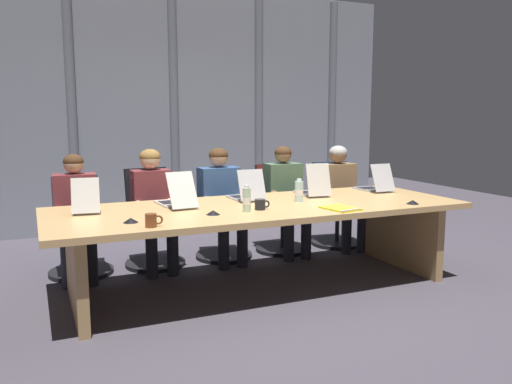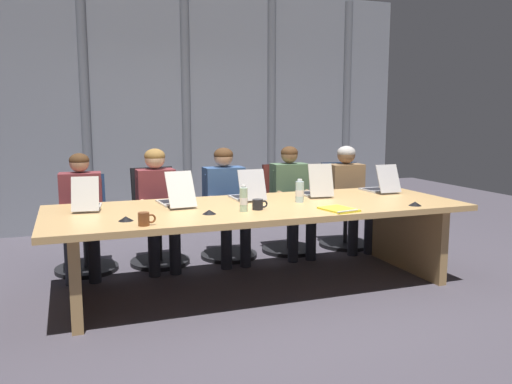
# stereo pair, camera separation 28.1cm
# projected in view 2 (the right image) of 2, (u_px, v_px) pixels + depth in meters

# --- Properties ---
(ground_plane) EXTENTS (12.55, 12.55, 0.00)m
(ground_plane) POSITION_uv_depth(u_px,v_px,m) (260.00, 286.00, 4.61)
(ground_plane) COLOR #47424C
(conference_table) EXTENTS (3.58, 1.28, 0.73)m
(conference_table) POSITION_uv_depth(u_px,v_px,m) (260.00, 222.00, 4.52)
(conference_table) COLOR tan
(conference_table) RESTS_ON ground_plane
(curtain_backdrop) EXTENTS (6.27, 0.17, 3.18)m
(curtain_backdrop) POSITION_uv_depth(u_px,v_px,m) (186.00, 109.00, 7.00)
(curtain_backdrop) COLOR gray
(curtain_backdrop) RESTS_ON ground_plane
(laptop_left_end) EXTENTS (0.26, 0.44, 0.28)m
(laptop_left_end) POSITION_uv_depth(u_px,v_px,m) (87.00, 203.00, 4.30)
(laptop_left_end) COLOR beige
(laptop_left_end) RESTS_ON conference_table
(laptop_left_mid) EXTENTS (0.27, 0.53, 0.31)m
(laptop_left_mid) POSITION_uv_depth(u_px,v_px,m) (175.00, 198.00, 4.50)
(laptop_left_mid) COLOR beige
(laptop_left_mid) RESTS_ON conference_table
(laptop_center) EXTENTS (0.25, 0.41, 0.29)m
(laptop_center) POSITION_uv_depth(u_px,v_px,m) (248.00, 193.00, 4.80)
(laptop_center) COLOR #BCBCC1
(laptop_center) RESTS_ON conference_table
(laptop_right_mid) EXTENTS (0.27, 0.44, 0.32)m
(laptop_right_mid) POSITION_uv_depth(u_px,v_px,m) (315.00, 190.00, 5.01)
(laptop_right_mid) COLOR beige
(laptop_right_mid) RESTS_ON conference_table
(laptop_right_end) EXTENTS (0.25, 0.42, 0.29)m
(laptop_right_end) POSITION_uv_depth(u_px,v_px,m) (380.00, 186.00, 5.27)
(laptop_right_end) COLOR #BCBCC1
(laptop_right_end) RESTS_ON conference_table
(office_chair_left_end) EXTENTS (0.60, 0.60, 0.92)m
(office_chair_left_end) POSITION_uv_depth(u_px,v_px,m) (85.00, 235.00, 5.07)
(office_chair_left_end) COLOR navy
(office_chair_left_end) RESTS_ON ground_plane
(office_chair_left_mid) EXTENTS (0.60, 0.60, 0.97)m
(office_chair_left_mid) POSITION_uv_depth(u_px,v_px,m) (158.00, 228.00, 5.31)
(office_chair_left_mid) COLOR black
(office_chair_left_mid) RESTS_ON ground_plane
(office_chair_center) EXTENTS (0.60, 0.60, 0.91)m
(office_chair_center) POSITION_uv_depth(u_px,v_px,m) (228.00, 224.00, 5.56)
(office_chair_center) COLOR black
(office_chair_center) RESTS_ON ground_plane
(office_chair_right_mid) EXTENTS (0.60, 0.60, 0.96)m
(office_chair_right_mid) POSITION_uv_depth(u_px,v_px,m) (287.00, 219.00, 5.80)
(office_chair_right_mid) COLOR #511E19
(office_chair_right_mid) RESTS_ON ground_plane
(office_chair_right_end) EXTENTS (0.60, 0.61, 0.95)m
(office_chair_right_end) POSITION_uv_depth(u_px,v_px,m) (344.00, 215.00, 6.04)
(office_chair_right_end) COLOR navy
(office_chair_right_end) RESTS_ON ground_plane
(person_left_end) EXTENTS (0.41, 0.56, 1.15)m
(person_left_end) POSITION_uv_depth(u_px,v_px,m) (81.00, 207.00, 4.87)
(person_left_end) COLOR brown
(person_left_end) RESTS_ON ground_plane
(person_left_mid) EXTENTS (0.38, 0.55, 1.18)m
(person_left_mid) POSITION_uv_depth(u_px,v_px,m) (158.00, 200.00, 5.11)
(person_left_mid) COLOR brown
(person_left_mid) RESTS_ON ground_plane
(person_center) EXTENTS (0.43, 0.55, 1.17)m
(person_center) POSITION_uv_depth(u_px,v_px,m) (226.00, 197.00, 5.35)
(person_center) COLOR #335184
(person_center) RESTS_ON ground_plane
(person_right_mid) EXTENTS (0.40, 0.55, 1.17)m
(person_right_mid) POSITION_uv_depth(u_px,v_px,m) (292.00, 194.00, 5.60)
(person_right_mid) COLOR #4C6B4C
(person_right_mid) RESTS_ON ground_plane
(person_right_end) EXTENTS (0.40, 0.55, 1.16)m
(person_right_end) POSITION_uv_depth(u_px,v_px,m) (349.00, 190.00, 5.84)
(person_right_end) COLOR olive
(person_right_end) RESTS_ON ground_plane
(water_bottle_primary) EXTENTS (0.07, 0.07, 0.22)m
(water_bottle_primary) POSITION_uv_depth(u_px,v_px,m) (244.00, 200.00, 4.19)
(water_bottle_primary) COLOR #ADD1B2
(water_bottle_primary) RESTS_ON conference_table
(water_bottle_secondary) EXTENTS (0.08, 0.08, 0.21)m
(water_bottle_secondary) POSITION_uv_depth(u_px,v_px,m) (300.00, 192.00, 4.64)
(water_bottle_secondary) COLOR silver
(water_bottle_secondary) RESTS_ON conference_table
(coffee_mug_near) EXTENTS (0.13, 0.09, 0.09)m
(coffee_mug_near) POSITION_uv_depth(u_px,v_px,m) (258.00, 204.00, 4.28)
(coffee_mug_near) COLOR black
(coffee_mug_near) RESTS_ON conference_table
(coffee_mug_far) EXTENTS (0.13, 0.08, 0.10)m
(coffee_mug_far) POSITION_uv_depth(u_px,v_px,m) (144.00, 219.00, 3.66)
(coffee_mug_far) COLOR brown
(coffee_mug_far) RESTS_ON conference_table
(conference_mic_left_side) EXTENTS (0.11, 0.11, 0.03)m
(conference_mic_left_side) POSITION_uv_depth(u_px,v_px,m) (209.00, 212.00, 4.09)
(conference_mic_left_side) COLOR black
(conference_mic_left_side) RESTS_ON conference_table
(conference_mic_middle) EXTENTS (0.11, 0.11, 0.03)m
(conference_mic_middle) POSITION_uv_depth(u_px,v_px,m) (415.00, 204.00, 4.47)
(conference_mic_middle) COLOR black
(conference_mic_middle) RESTS_ON conference_table
(conference_mic_right_side) EXTENTS (0.11, 0.11, 0.03)m
(conference_mic_right_side) POSITION_uv_depth(u_px,v_px,m) (126.00, 219.00, 3.83)
(conference_mic_right_side) COLOR black
(conference_mic_right_side) RESTS_ON conference_table
(spiral_notepad) EXTENTS (0.27, 0.34, 0.03)m
(spiral_notepad) POSITION_uv_depth(u_px,v_px,m) (339.00, 209.00, 4.26)
(spiral_notepad) COLOR yellow
(spiral_notepad) RESTS_ON conference_table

